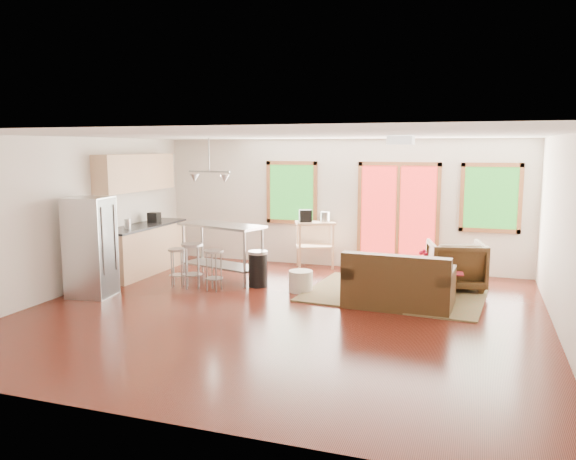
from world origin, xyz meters
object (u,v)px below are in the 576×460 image
(armchair, at_px, (456,263))
(refrigerator, at_px, (91,247))
(rug, at_px, (394,294))
(kitchen_cart, at_px, (314,228))
(loveseat, at_px, (398,285))
(ottoman, at_px, (395,274))
(island, at_px, (222,242))
(coffee_table, at_px, (413,273))

(armchair, height_order, refrigerator, refrigerator)
(rug, height_order, kitchen_cart, kitchen_cart)
(loveseat, relative_size, kitchen_cart, 1.39)
(loveseat, height_order, ottoman, loveseat)
(loveseat, xyz_separation_m, refrigerator, (-4.86, -0.97, 0.48))
(island, bearing_deg, armchair, 9.10)
(rug, relative_size, ottoman, 4.35)
(coffee_table, relative_size, refrigerator, 0.68)
(rug, relative_size, kitchen_cart, 2.39)
(rug, relative_size, armchair, 3.06)
(refrigerator, distance_m, kitchen_cart, 4.34)
(refrigerator, relative_size, island, 0.93)
(armchair, bearing_deg, rug, 24.52)
(loveseat, relative_size, armchair, 1.79)
(armchair, height_order, island, island)
(loveseat, bearing_deg, refrigerator, -165.84)
(armchair, relative_size, island, 0.53)
(kitchen_cart, bearing_deg, coffee_table, -32.94)
(armchair, bearing_deg, coffee_table, 24.20)
(loveseat, xyz_separation_m, kitchen_cart, (-2.02, 2.31, 0.47))
(coffee_table, bearing_deg, loveseat, -97.66)
(loveseat, xyz_separation_m, coffee_table, (0.12, 0.92, -0.01))
(refrigerator, xyz_separation_m, island, (1.52, 1.74, -0.11))
(rug, height_order, refrigerator, refrigerator)
(rug, bearing_deg, refrigerator, -160.45)
(ottoman, bearing_deg, kitchen_cart, 150.06)
(loveseat, bearing_deg, armchair, 64.06)
(rug, bearing_deg, loveseat, -77.67)
(ottoman, distance_m, refrigerator, 5.18)
(ottoman, bearing_deg, loveseat, -79.68)
(rug, xyz_separation_m, loveseat, (0.15, -0.70, 0.33))
(rug, relative_size, refrigerator, 1.74)
(island, distance_m, kitchen_cart, 2.03)
(rug, distance_m, loveseat, 0.79)
(loveseat, bearing_deg, coffee_table, 85.18)
(ottoman, height_order, refrigerator, refrigerator)
(coffee_table, xyz_separation_m, refrigerator, (-4.99, -1.89, 0.48))
(kitchen_cart, bearing_deg, loveseat, -48.79)
(loveseat, distance_m, island, 3.44)
(ottoman, xyz_separation_m, refrigerator, (-4.63, -2.25, 0.60))
(loveseat, distance_m, kitchen_cart, 3.11)
(loveseat, relative_size, ottoman, 2.54)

